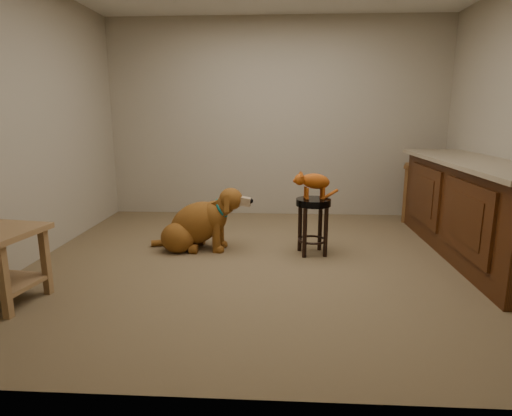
# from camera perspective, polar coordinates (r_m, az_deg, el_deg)

# --- Properties ---
(floor) EXTENTS (4.50, 4.00, 0.01)m
(floor) POSITION_cam_1_polar(r_m,az_deg,el_deg) (4.08, 2.26, -7.18)
(floor) COLOR brown
(floor) RESTS_ON ground
(room_shell) EXTENTS (4.54, 4.04, 2.62)m
(room_shell) POSITION_cam_1_polar(r_m,az_deg,el_deg) (3.85, 2.48, 17.02)
(room_shell) COLOR #A39983
(room_shell) RESTS_ON ground
(cabinet_run) EXTENTS (0.70, 2.56, 0.94)m
(cabinet_run) POSITION_cam_1_polar(r_m,az_deg,el_deg) (4.64, 27.17, -0.49)
(cabinet_run) COLOR #47230C
(cabinet_run) RESTS_ON ground
(padded_stool) EXTENTS (0.34, 0.34, 0.56)m
(padded_stool) POSITION_cam_1_polar(r_m,az_deg,el_deg) (4.24, 7.61, -0.93)
(padded_stool) COLOR black
(padded_stool) RESTS_ON ground
(wood_stool) EXTENTS (0.50, 0.50, 0.74)m
(wood_stool) POSITION_cam_1_polar(r_m,az_deg,el_deg) (5.90, 20.90, 2.03)
(wood_stool) COLOR brown
(wood_stool) RESTS_ON ground
(side_table) EXTENTS (0.61, 0.61, 0.56)m
(side_table) POSITION_cam_1_polar(r_m,az_deg,el_deg) (3.63, -31.01, -5.38)
(side_table) COLOR olive
(side_table) RESTS_ON ground
(golden_retriever) EXTENTS (1.09, 0.56, 0.69)m
(golden_retriever) POSITION_cam_1_polar(r_m,az_deg,el_deg) (4.42, -7.79, -2.20)
(golden_retriever) COLOR brown
(golden_retriever) RESTS_ON ground
(tabby_kitten) EXTENTS (0.47, 0.24, 0.30)m
(tabby_kitten) POSITION_cam_1_polar(r_m,az_deg,el_deg) (4.17, 7.59, 3.44)
(tabby_kitten) COLOR #A24610
(tabby_kitten) RESTS_ON padded_stool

